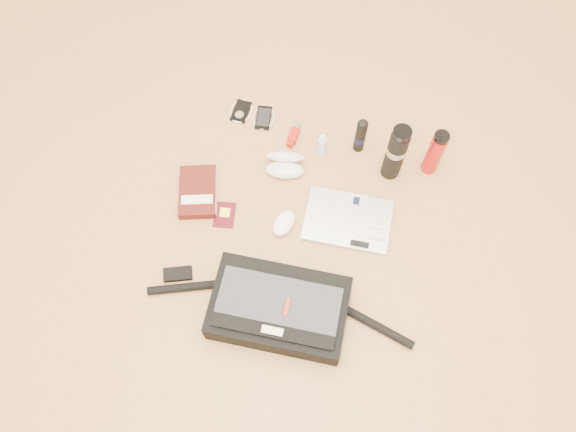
{
  "coord_description": "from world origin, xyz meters",
  "views": [
    {
      "loc": [
        0.24,
        -0.78,
        1.93
      ],
      "look_at": [
        -0.02,
        0.07,
        0.06
      ],
      "focal_mm": 35.0,
      "sensor_mm": 36.0,
      "label": 1
    }
  ],
  "objects_px": {
    "laptop": "(348,221)",
    "book": "(198,192)",
    "messenger_bag": "(278,308)",
    "thermos_red": "(435,153)",
    "thermos_black": "(396,153)"
  },
  "relations": [
    {
      "from": "laptop",
      "to": "book",
      "type": "distance_m",
      "value": 0.58
    },
    {
      "from": "messenger_bag",
      "to": "laptop",
      "type": "distance_m",
      "value": 0.44
    },
    {
      "from": "laptop",
      "to": "messenger_bag",
      "type": "bearing_deg",
      "value": -114.55
    },
    {
      "from": "messenger_bag",
      "to": "laptop",
      "type": "relative_size",
      "value": 2.8
    },
    {
      "from": "book",
      "to": "thermos_red",
      "type": "distance_m",
      "value": 0.92
    },
    {
      "from": "messenger_bag",
      "to": "thermos_red",
      "type": "height_order",
      "value": "thermos_red"
    },
    {
      "from": "messenger_bag",
      "to": "book",
      "type": "height_order",
      "value": "messenger_bag"
    },
    {
      "from": "laptop",
      "to": "book",
      "type": "relative_size",
      "value": 1.36
    },
    {
      "from": "thermos_red",
      "to": "messenger_bag",
      "type": "bearing_deg",
      "value": -118.09
    },
    {
      "from": "book",
      "to": "thermos_black",
      "type": "xyz_separation_m",
      "value": [
        0.69,
        0.31,
        0.12
      ]
    },
    {
      "from": "book",
      "to": "thermos_red",
      "type": "height_order",
      "value": "thermos_red"
    },
    {
      "from": "book",
      "to": "thermos_black",
      "type": "height_order",
      "value": "thermos_black"
    },
    {
      "from": "laptop",
      "to": "book",
      "type": "bearing_deg",
      "value": -179.86
    },
    {
      "from": "thermos_black",
      "to": "thermos_red",
      "type": "bearing_deg",
      "value": 23.27
    },
    {
      "from": "book",
      "to": "laptop",
      "type": "bearing_deg",
      "value": -14.15
    }
  ]
}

